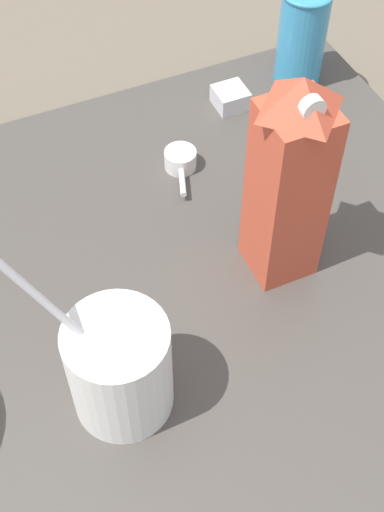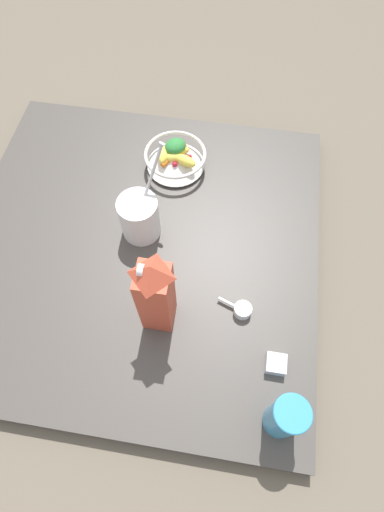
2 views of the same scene
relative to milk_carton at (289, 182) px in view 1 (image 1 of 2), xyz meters
name	(u,v)px [view 1 (image 1 of 2)]	position (x,y,z in m)	size (l,w,h in m)	color
ground_plane	(163,402)	(-0.19, -0.10, -0.18)	(6.00, 6.00, 0.00)	#665B4C
countertop	(163,393)	(-0.19, -0.10, -0.16)	(0.96, 0.96, 0.04)	#47423D
milk_carton	(289,182)	(0.00, 0.00, 0.00)	(0.07, 0.07, 0.27)	#CC4C33
yogurt_tub	(120,367)	(-0.23, -0.10, -0.07)	(0.15, 0.12, 0.25)	white
drinking_cup	(302,35)	(0.19, 0.30, -0.06)	(0.07, 0.07, 0.15)	#3893C6
spice_jar	(230,98)	(0.07, 0.28, -0.12)	(0.05, 0.05, 0.03)	silver
measuring_scoop	(181,160)	(-0.04, 0.19, -0.12)	(0.05, 0.08, 0.03)	white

